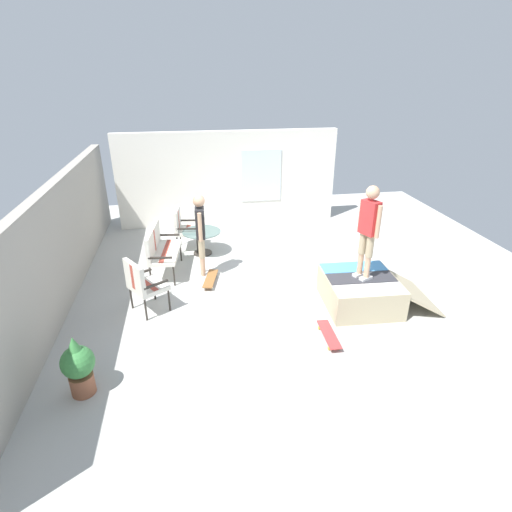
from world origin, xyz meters
The scene contains 13 objects.
ground_plane centered at (0.00, 0.00, -0.05)m, with size 12.00×12.00×0.10m, color #B2B2AD.
back_wall_cinderblock centered at (0.00, 4.00, 1.09)m, with size 9.00×0.20×2.18m.
house_facade centered at (3.80, 0.49, 1.28)m, with size 0.23×6.00×2.56m.
skate_ramp centered at (-1.03, -1.45, 0.28)m, with size 1.42×2.08×0.57m.
patio_bench centered at (0.89, 2.28, 0.62)m, with size 1.30×0.69×1.02m.
patio_chair_near_house centered at (2.10, 1.80, 0.61)m, with size 0.68×0.62×1.02m.
patio_chair_by_wall centered at (-0.63, 2.51, 0.61)m, with size 0.82×0.80×1.02m.
patio_table centered at (1.76, 1.36, 0.40)m, with size 0.90×0.90×0.57m.
person_watching centered at (0.61, 1.41, 1.05)m, with size 0.48×0.25×1.78m.
person_skater centered at (-1.03, -1.44, 1.57)m, with size 0.45×0.33×1.71m.
skateboard_by_bench centered at (0.28, 1.27, 0.08)m, with size 0.82×0.38×0.10m.
skateboard_spare centered at (-1.97, -0.52, 0.08)m, with size 0.81×0.22×0.10m.
potted_plant centered at (-2.57, 3.18, 0.47)m, with size 0.44×0.44×0.92m.
Camera 1 is at (-7.12, 1.55, 4.04)m, focal length 28.24 mm.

